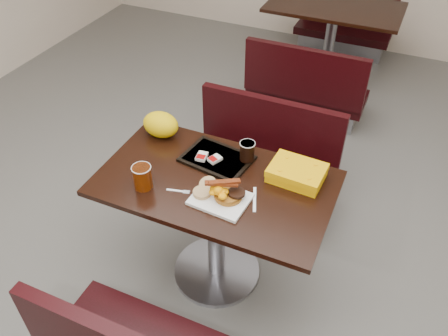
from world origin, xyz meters
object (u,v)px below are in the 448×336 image
at_px(table_near, 216,231).
at_px(coffee_cup_far, 247,151).
at_px(coffee_cup_near, 142,177).
at_px(clamshell, 297,173).
at_px(hashbrown_sleeve_right, 215,159).
at_px(paper_bag, 161,125).
at_px(hashbrown_sleeve_left, 202,156).
at_px(platter, 220,199).
at_px(fork, 175,190).
at_px(pancake_stack, 228,195).
at_px(table_far, 329,44).
at_px(knife, 255,199).
at_px(bench_near_n, 260,161).
at_px(tray, 217,159).
at_px(bench_far_n, 345,19).
at_px(bench_far_s, 309,79).

height_order(table_near, coffee_cup_far, coffee_cup_far).
distance_m(coffee_cup_near, clamshell, 0.78).
xyz_separation_m(hashbrown_sleeve_right, paper_bag, (-0.38, 0.10, 0.05)).
distance_m(coffee_cup_near, hashbrown_sleeve_left, 0.36).
xyz_separation_m(platter, fork, (-0.24, -0.03, -0.01)).
xyz_separation_m(coffee_cup_far, paper_bag, (-0.54, 0.02, 0.00)).
distance_m(hashbrown_sleeve_left, paper_bag, 0.33).
bearing_deg(platter, pancake_stack, 33.56).
bearing_deg(hashbrown_sleeve_right, platter, -34.12).
height_order(pancake_stack, fork, pancake_stack).
distance_m(table_near, table_far, 2.60).
relative_size(pancake_stack, hashbrown_sleeve_right, 1.95).
bearing_deg(knife, bench_near_n, 177.03).
relative_size(table_far, coffee_cup_near, 9.41).
bearing_deg(table_far, tray, -91.48).
xyz_separation_m(table_far, coffee_cup_near, (-0.31, -2.78, 0.44)).
bearing_deg(coffee_cup_near, platter, 9.60).
height_order(bench_far_n, coffee_cup_near, coffee_cup_near).
distance_m(coffee_cup_near, knife, 0.56).
xyz_separation_m(hashbrown_sleeve_right, clamshell, (0.43, 0.05, 0.01)).
xyz_separation_m(table_far, coffee_cup_far, (0.09, -2.39, 0.44)).
xyz_separation_m(bench_near_n, coffee_cup_far, (0.09, -0.49, 0.46)).
relative_size(fork, paper_bag, 0.56).
bearing_deg(coffee_cup_near, fork, 13.20).
relative_size(pancake_stack, fork, 1.12).
relative_size(knife, paper_bag, 0.82).
distance_m(bench_near_n, clamshell, 0.76).
bearing_deg(hashbrown_sleeve_left, paper_bag, 153.37).
xyz_separation_m(bench_near_n, pancake_stack, (0.12, -0.80, 0.42)).
bearing_deg(paper_bag, tray, -11.56).
bearing_deg(table_far, hashbrown_sleeve_right, -91.46).
height_order(bench_near_n, hashbrown_sleeve_right, hashbrown_sleeve_right).
distance_m(fork, hashbrown_sleeve_left, 0.27).
bearing_deg(bench_far_n, table_far, -90.00).
distance_m(coffee_cup_near, hashbrown_sleeve_right, 0.40).
height_order(hashbrown_sleeve_right, paper_bag, paper_bag).
relative_size(bench_near_n, platter, 3.69).
height_order(hashbrown_sleeve_left, clamshell, clamshell).
height_order(bench_near_n, knife, knife).
xyz_separation_m(bench_far_s, paper_bag, (-0.45, -1.66, 0.46)).
bearing_deg(platter, paper_bag, 150.29).
xyz_separation_m(tray, hashbrown_sleeve_left, (-0.07, -0.03, 0.02)).
distance_m(bench_far_s, paper_bag, 1.78).
height_order(tray, paper_bag, paper_bag).
distance_m(bench_near_n, bench_far_n, 2.60).
xyz_separation_m(bench_far_s, pancake_stack, (0.12, -2.00, 0.42)).
height_order(bench_far_s, bench_far_n, same).
bearing_deg(clamshell, coffee_cup_far, 178.01).
relative_size(table_far, pancake_stack, 9.08).
relative_size(platter, hashbrown_sleeve_right, 3.99).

